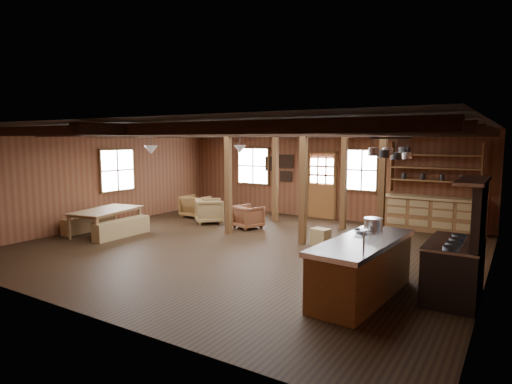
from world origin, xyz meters
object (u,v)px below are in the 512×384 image
at_px(kitchen_island, 362,268).
at_px(commercial_range, 458,260).
at_px(armchair_b, 248,217).
at_px(armchair_c, 210,211).
at_px(dining_table, 108,222).
at_px(armchair_a, 195,206).

xyz_separation_m(kitchen_island, commercial_range, (1.30, 0.73, 0.15)).
bearing_deg(armchair_b, armchair_c, 17.76).
bearing_deg(armchair_b, commercial_range, 173.79).
height_order(commercial_range, armchair_c, commercial_range).
bearing_deg(dining_table, armchair_a, -16.58).
height_order(armchair_b, armchair_c, armchair_c).
height_order(kitchen_island, commercial_range, commercial_range).
distance_m(kitchen_island, armchair_b, 5.70).
xyz_separation_m(armchair_a, armchair_b, (2.44, -0.59, -0.02)).
bearing_deg(commercial_range, armchair_c, 158.48).
height_order(kitchen_island, dining_table, kitchen_island).
height_order(armchair_a, armchair_b, armchair_a).
relative_size(armchair_a, armchair_c, 0.97).
bearing_deg(armchair_a, armchair_b, 169.29).
bearing_deg(armchair_a, armchair_c, 154.74).
distance_m(commercial_range, armchair_b, 6.42).
distance_m(armchair_a, armchair_c, 1.15).
bearing_deg(kitchen_island, commercial_range, 33.78).
distance_m(dining_table, armchair_a, 3.24).
xyz_separation_m(kitchen_island, armchair_c, (-5.90, 3.57, -0.11)).
bearing_deg(armchair_c, armchair_b, -135.89).
relative_size(kitchen_island, armchair_b, 3.50).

